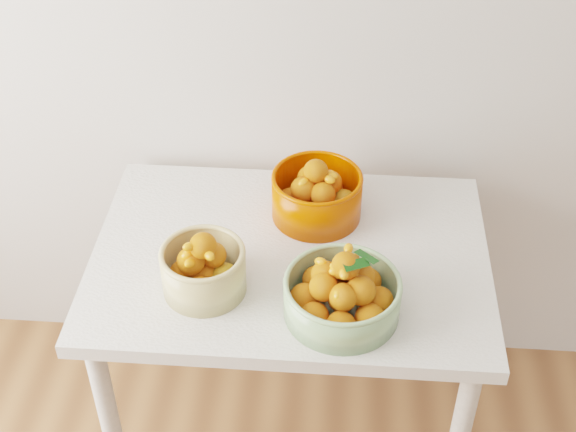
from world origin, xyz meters
name	(u,v)px	position (x,y,z in m)	size (l,w,h in m)	color
table	(290,280)	(-0.21, 1.60, 0.65)	(1.00, 0.70, 0.75)	silver
bowl_cream	(203,268)	(-0.41, 1.46, 0.82)	(0.20, 0.20, 0.17)	tan
bowl_green	(342,294)	(-0.08, 1.40, 0.81)	(0.34, 0.34, 0.17)	#85A976
bowl_orange	(317,194)	(-0.15, 1.76, 0.82)	(0.28, 0.28, 0.17)	#CF3700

